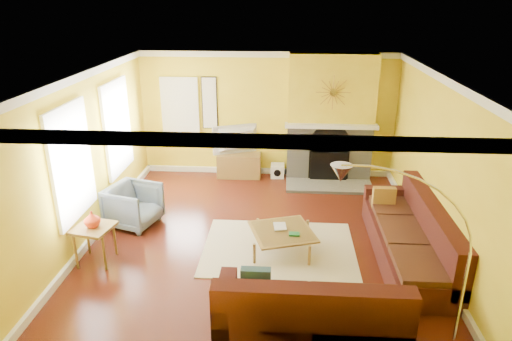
# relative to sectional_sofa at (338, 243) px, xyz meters

# --- Properties ---
(floor) EXTENTS (5.50, 6.00, 0.02)m
(floor) POSITION_rel_sectional_sofa_xyz_m (-1.20, 0.85, -0.46)
(floor) COLOR #602214
(floor) RESTS_ON ground
(ceiling) EXTENTS (5.50, 6.00, 0.02)m
(ceiling) POSITION_rel_sectional_sofa_xyz_m (-1.20, 0.85, 2.26)
(ceiling) COLOR white
(ceiling) RESTS_ON ground
(wall_back) EXTENTS (5.50, 0.02, 2.70)m
(wall_back) POSITION_rel_sectional_sofa_xyz_m (-1.20, 3.86, 0.90)
(wall_back) COLOR yellow
(wall_back) RESTS_ON ground
(wall_front) EXTENTS (5.50, 0.02, 2.70)m
(wall_front) POSITION_rel_sectional_sofa_xyz_m (-1.20, -2.16, 0.90)
(wall_front) COLOR yellow
(wall_front) RESTS_ON ground
(wall_left) EXTENTS (0.02, 6.00, 2.70)m
(wall_left) POSITION_rel_sectional_sofa_xyz_m (-3.96, 0.85, 0.90)
(wall_left) COLOR yellow
(wall_left) RESTS_ON ground
(wall_right) EXTENTS (0.02, 6.00, 2.70)m
(wall_right) POSITION_rel_sectional_sofa_xyz_m (1.56, 0.85, 0.90)
(wall_right) COLOR yellow
(wall_right) RESTS_ON ground
(baseboard) EXTENTS (5.50, 6.00, 0.12)m
(baseboard) POSITION_rel_sectional_sofa_xyz_m (-1.20, 0.85, -0.39)
(baseboard) COLOR white
(baseboard) RESTS_ON floor
(crown_molding) EXTENTS (5.50, 6.00, 0.12)m
(crown_molding) POSITION_rel_sectional_sofa_xyz_m (-1.20, 0.85, 2.19)
(crown_molding) COLOR white
(crown_molding) RESTS_ON ceiling
(window_left_near) EXTENTS (0.06, 1.22, 1.72)m
(window_left_near) POSITION_rel_sectional_sofa_xyz_m (-3.92, 2.15, 1.05)
(window_left_near) COLOR white
(window_left_near) RESTS_ON wall_left
(window_left_far) EXTENTS (0.06, 1.22, 1.72)m
(window_left_far) POSITION_rel_sectional_sofa_xyz_m (-3.92, 0.25, 1.05)
(window_left_far) COLOR white
(window_left_far) RESTS_ON wall_left
(window_back) EXTENTS (0.82, 0.06, 1.22)m
(window_back) POSITION_rel_sectional_sofa_xyz_m (-3.10, 3.81, 1.10)
(window_back) COLOR white
(window_back) RESTS_ON wall_back
(wall_art) EXTENTS (0.34, 0.04, 1.14)m
(wall_art) POSITION_rel_sectional_sofa_xyz_m (-2.45, 3.82, 1.15)
(wall_art) COLOR white
(wall_art) RESTS_ON wall_back
(fireplace) EXTENTS (1.80, 0.40, 2.70)m
(fireplace) POSITION_rel_sectional_sofa_xyz_m (0.15, 3.65, 0.90)
(fireplace) COLOR gray
(fireplace) RESTS_ON floor
(mantel) EXTENTS (1.92, 0.22, 0.08)m
(mantel) POSITION_rel_sectional_sofa_xyz_m (0.15, 3.41, 0.80)
(mantel) COLOR white
(mantel) RESTS_ON fireplace
(hearth) EXTENTS (1.80, 0.70, 0.06)m
(hearth) POSITION_rel_sectional_sofa_xyz_m (0.15, 3.10, -0.42)
(hearth) COLOR gray
(hearth) RESTS_ON floor
(sunburst) EXTENTS (0.70, 0.04, 0.70)m
(sunburst) POSITION_rel_sectional_sofa_xyz_m (0.15, 3.42, 1.50)
(sunburst) COLOR olive
(sunburst) RESTS_ON fireplace
(rug) EXTENTS (2.40, 1.80, 0.02)m
(rug) POSITION_rel_sectional_sofa_xyz_m (-0.85, 0.55, -0.44)
(rug) COLOR beige
(rug) RESTS_ON floor
(sectional_sofa) EXTENTS (3.10, 3.70, 0.90)m
(sectional_sofa) POSITION_rel_sectional_sofa_xyz_m (0.00, 0.00, 0.00)
(sectional_sofa) COLOR #441915
(sectional_sofa) RESTS_ON floor
(coffee_table) EXTENTS (1.15, 1.15, 0.36)m
(coffee_table) POSITION_rel_sectional_sofa_xyz_m (-0.80, 0.50, -0.27)
(coffee_table) COLOR white
(coffee_table) RESTS_ON floor
(media_console) EXTENTS (0.95, 0.43, 0.52)m
(media_console) POSITION_rel_sectional_sofa_xyz_m (-1.80, 3.60, -0.19)
(media_console) COLOR olive
(media_console) RESTS_ON floor
(tv) EXTENTS (1.08, 0.57, 0.64)m
(tv) POSITION_rel_sectional_sofa_xyz_m (-1.80, 3.60, 0.39)
(tv) COLOR black
(tv) RESTS_ON media_console
(subwoofer) EXTENTS (0.29, 0.29, 0.29)m
(subwoofer) POSITION_rel_sectional_sofa_xyz_m (-0.95, 3.63, -0.30)
(subwoofer) COLOR white
(subwoofer) RESTS_ON floor
(armchair) EXTENTS (1.01, 0.99, 0.74)m
(armchair) POSITION_rel_sectional_sofa_xyz_m (-3.40, 1.20, -0.08)
(armchair) COLOR slate
(armchair) RESTS_ON floor
(side_table) EXTENTS (0.63, 0.63, 0.59)m
(side_table) POSITION_rel_sectional_sofa_xyz_m (-3.60, 0.00, -0.15)
(side_table) COLOR olive
(side_table) RESTS_ON floor
(vase) EXTENTS (0.25, 0.25, 0.25)m
(vase) POSITION_rel_sectional_sofa_xyz_m (-3.60, 0.00, 0.27)
(vase) COLOR #EA3F18
(vase) RESTS_ON side_table
(book) EXTENTS (0.22, 0.28, 0.03)m
(book) POSITION_rel_sectional_sofa_xyz_m (-0.94, 0.59, -0.08)
(book) COLOR white
(book) RESTS_ON coffee_table
(arc_lamp) EXTENTS (1.44, 0.36, 2.28)m
(arc_lamp) POSITION_rel_sectional_sofa_xyz_m (0.48, -1.70, 0.69)
(arc_lamp) COLOR silver
(arc_lamp) RESTS_ON floor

